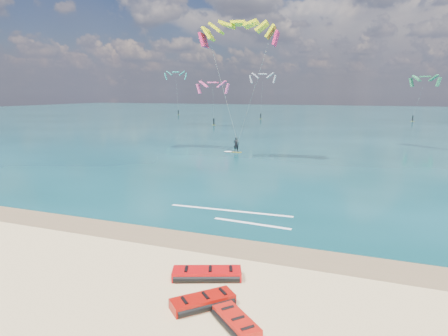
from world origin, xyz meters
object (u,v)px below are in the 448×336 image
at_px(packed_kite_mid, 236,327).
at_px(packed_kite_right, 203,306).
at_px(kitesurfer_main, 238,84).
at_px(packed_kite_left, 207,278).

distance_m(packed_kite_mid, packed_kite_right, 1.57).
xyz_separation_m(packed_kite_mid, kitesurfer_main, (-10.45, 30.14, 7.80)).
height_order(packed_kite_left, kitesurfer_main, kitesurfer_main).
bearing_deg(packed_kite_left, packed_kite_mid, -72.76).
distance_m(packed_kite_mid, kitesurfer_main, 32.84).
bearing_deg(packed_kite_right, packed_kite_left, 63.03).
bearing_deg(kitesurfer_main, packed_kite_mid, -77.54).
xyz_separation_m(packed_kite_left, packed_kite_right, (0.67, -1.89, 0.00)).
relative_size(packed_kite_mid, kitesurfer_main, 0.14).
bearing_deg(kitesurfer_main, packed_kite_right, -79.59).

